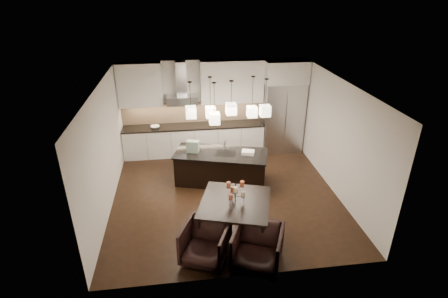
{
  "coord_description": "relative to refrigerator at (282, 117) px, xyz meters",
  "views": [
    {
      "loc": [
        -1.01,
        -7.38,
        4.82
      ],
      "look_at": [
        0.0,
        0.2,
        1.15
      ],
      "focal_mm": 28.0,
      "sensor_mm": 36.0,
      "label": 1
    }
  ],
  "objects": [
    {
      "name": "backsplash",
      "position": [
        -2.73,
        0.35,
        0.16
      ],
      "size": [
        4.21,
        0.02,
        0.63
      ],
      "primitive_type": "cube",
      "color": "tan",
      "rests_on": "countertop"
    },
    {
      "name": "wall_left",
      "position": [
        -4.86,
        -2.38,
        0.32
      ],
      "size": [
        0.02,
        5.5,
        2.8
      ],
      "primitive_type": "cube",
      "color": "silver",
      "rests_on": "ground"
    },
    {
      "name": "ceiling",
      "position": [
        -2.1,
        -2.38,
        1.73
      ],
      "size": [
        5.5,
        5.5,
        0.02
      ],
      "primitive_type": "cube",
      "color": "white",
      "rests_on": "wall_back"
    },
    {
      "name": "island_body",
      "position": [
        -2.12,
        -1.77,
        -0.67
      ],
      "size": [
        2.46,
        1.52,
        0.81
      ],
      "primitive_type": "cube",
      "rotation": [
        0.0,
        0.0,
        -0.28
      ],
      "color": "black",
      "rests_on": "floor"
    },
    {
      "name": "candle_d",
      "position": [
        -1.96,
        -3.9,
        0.12
      ],
      "size": [
        0.1,
        0.1,
        0.11
      ],
      "primitive_type": "cylinder",
      "rotation": [
        0.0,
        0.0,
        -0.3
      ],
      "color": "#C0542C",
      "rests_on": "candelabra"
    },
    {
      "name": "candle_e",
      "position": [
        -2.24,
        -3.9,
        0.12
      ],
      "size": [
        0.1,
        0.1,
        0.11
      ],
      "primitive_type": "cylinder",
      "rotation": [
        0.0,
        0.0,
        -0.3
      ],
      "color": "#AB5A3D",
      "rests_on": "candelabra"
    },
    {
      "name": "candle_b",
      "position": [
        -2.14,
        -3.81,
        -0.06
      ],
      "size": [
        0.1,
        0.1,
        0.11
      ],
      "primitive_type": "cylinder",
      "rotation": [
        0.0,
        0.0,
        -0.3
      ],
      "color": "#C0542C",
      "rests_on": "candelabra"
    },
    {
      "name": "pendant_a",
      "position": [
        -2.86,
        -2.03,
        1.0
      ],
      "size": [
        0.24,
        0.24,
        0.26
      ],
      "primitive_type": "cube",
      "color": "white",
      "rests_on": "ceiling"
    },
    {
      "name": "armchair_left",
      "position": [
        -2.78,
        -4.61,
        -0.69
      ],
      "size": [
        1.1,
        1.11,
        0.78
      ],
      "primitive_type": "imported",
      "rotation": [
        0.0,
        0.0,
        -0.41
      ],
      "color": "black",
      "rests_on": "floor"
    },
    {
      "name": "wall_front",
      "position": [
        -2.1,
        -5.14,
        0.32
      ],
      "size": [
        5.5,
        0.02,
        2.8
      ],
      "primitive_type": "cube",
      "color": "silver",
      "rests_on": "ground"
    },
    {
      "name": "pendant_e",
      "position": [
        -1.07,
        -1.99,
        0.94
      ],
      "size": [
        0.24,
        0.24,
        0.26
      ],
      "primitive_type": "cube",
      "color": "white",
      "rests_on": "ceiling"
    },
    {
      "name": "wall_right",
      "position": [
        0.66,
        -2.38,
        0.32
      ],
      "size": [
        0.02,
        5.5,
        2.8
      ],
      "primitive_type": "cube",
      "color": "silver",
      "rests_on": "ground"
    },
    {
      "name": "upper_cab_left",
      "position": [
        -4.2,
        0.19,
        1.1
      ],
      "size": [
        1.25,
        0.35,
        1.25
      ],
      "primitive_type": "cube",
      "color": "silver",
      "rests_on": "wall_back"
    },
    {
      "name": "countertop",
      "position": [
        -2.73,
        0.05,
        -0.17
      ],
      "size": [
        4.21,
        0.66,
        0.04
      ],
      "primitive_type": "cube",
      "color": "black",
      "rests_on": "lower_cabinets"
    },
    {
      "name": "pendant_b",
      "position": [
        -2.36,
        -1.63,
        0.84
      ],
      "size": [
        0.24,
        0.24,
        0.26
      ],
      "primitive_type": "cube",
      "color": "white",
      "rests_on": "ceiling"
    },
    {
      "name": "island_top",
      "position": [
        -2.12,
        -1.77,
        -0.25
      ],
      "size": [
        2.55,
        1.61,
        0.04
      ],
      "primitive_type": "cube",
      "rotation": [
        0.0,
        0.0,
        -0.28
      ],
      "color": "black",
      "rests_on": "island_body"
    },
    {
      "name": "tote_bag",
      "position": [
        -2.84,
        -1.62,
        -0.07
      ],
      "size": [
        0.35,
        0.25,
        0.31
      ],
      "primitive_type": "cube",
      "rotation": [
        0.0,
        0.0,
        -0.28
      ],
      "color": "#215432",
      "rests_on": "island_top"
    },
    {
      "name": "floor",
      "position": [
        -2.1,
        -2.38,
        -1.08
      ],
      "size": [
        5.5,
        5.5,
        0.02
      ],
      "primitive_type": "cube",
      "color": "black",
      "rests_on": "ground"
    },
    {
      "name": "pendant_d",
      "position": [
        -1.34,
        -1.71,
        0.83
      ],
      "size": [
        0.24,
        0.24,
        0.26
      ],
      "primitive_type": "cube",
      "color": "white",
      "rests_on": "ceiling"
    },
    {
      "name": "lower_cabinets",
      "position": [
        -2.73,
        0.05,
        -0.64
      ],
      "size": [
        4.21,
        0.62,
        0.88
      ],
      "primitive_type": "cube",
      "color": "silver",
      "rests_on": "floor"
    },
    {
      "name": "fridge_panel",
      "position": [
        0.0,
        0.0,
        1.4
      ],
      "size": [
        1.26,
        0.72,
        0.65
      ],
      "primitive_type": "cube",
      "color": "silver",
      "rests_on": "refrigerator"
    },
    {
      "name": "food_container",
      "position": [
        -1.45,
        -1.93,
        -0.18
      ],
      "size": [
        0.36,
        0.3,
        0.09
      ],
      "primitive_type": "cube",
      "rotation": [
        0.0,
        0.0,
        -0.28
      ],
      "color": "silver",
      "rests_on": "island_top"
    },
    {
      "name": "fruit_bowl",
      "position": [
        -3.87,
        0.0,
        -0.12
      ],
      "size": [
        0.29,
        0.29,
        0.06
      ],
      "primitive_type": "imported",
      "rotation": [
        0.0,
        0.0,
        0.12
      ],
      "color": "silver",
      "rests_on": "countertop"
    },
    {
      "name": "faucet",
      "position": [
        -2.01,
        -1.71,
        -0.05
      ],
      "size": [
        0.15,
        0.24,
        0.35
      ],
      "primitive_type": null,
      "rotation": [
        0.0,
        0.0,
        -0.28
      ],
      "color": "silver",
      "rests_on": "island_top"
    },
    {
      "name": "hood_canopy",
      "position": [
        -3.03,
        0.1,
        0.65
      ],
      "size": [
        0.9,
        0.52,
        0.24
      ],
      "primitive_type": "cube",
      "color": "#B7B7BA",
      "rests_on": "wall_back"
    },
    {
      "name": "armchair_right",
      "position": [
        -1.84,
        -4.9,
        -0.67
      ],
      "size": [
        1.15,
        1.16,
        0.81
      ],
      "primitive_type": "imported",
      "rotation": [
        0.0,
        0.0,
        -0.4
      ],
      "color": "black",
      "rests_on": "floor"
    },
    {
      "name": "wall_back",
      "position": [
        -2.1,
        0.38,
        0.32
      ],
      "size": [
        5.5,
        0.02,
        2.8
      ],
      "primitive_type": "cube",
      "color": "silver",
      "rests_on": "ground"
    },
    {
      "name": "hood_chimney",
      "position": [
        -3.03,
        0.21,
        1.24
      ],
      "size": [
        0.3,
        0.28,
        0.96
      ],
      "primitive_type": "cube",
      "color": "#B7B7BA",
      "rests_on": "hood_canopy"
    },
    {
      "name": "pendant_f",
      "position": [
        -2.32,
        -2.15,
        0.87
      ],
      "size": [
        0.24,
        0.24,
        0.26
      ],
      "primitive_type": "cube",
      "color": "white",
      "rests_on": "ceiling"
    },
    {
      "name": "candle_f",
      "position": [
        -2.13,
        -4.1,
        0.12
      ],
      "size": [
        0.1,
        0.1,
        0.11
      ],
      "primitive_type": "cylinder",
      "rotation": [
        0.0,
        0.0,
        -0.3
      ],
      "color": "beige",
      "rests_on": "candelabra"
    },
    {
      "name": "candle_a",
      "position": [
        -1.96,
        -4.0,
        -0.06
      ],
      "size": [
        0.1,
        0.1,
        0.11
      ],
      "primitive_type": "cylinder",
      "rotation": [
        0.0,
        0.0,
        -0.3
      ],
      "color": "beige",
      "rests_on": "candelabra"
    },
    {
      "name": "candelabra",
      "position": [
        -2.11,
        -3.96,
        -0.01
      ],
      "size": [
        0.49,
        0.49,
        0.48
      ],
      "primitive_type": null,
      "rotation": [
        0.0,
        0.0,
        -0.3
      ],
      "color": "black",
      "rests_on": "dining_table"
    },
    {
      "name": "dining_table",
      "position": [
        -2.11,
        -3.96,
        -0.66
      ],
      "size": [
        1.71,
        1.71,
        0.82
      ],
      "primitive_type": null,
      "rotation": [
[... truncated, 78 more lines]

